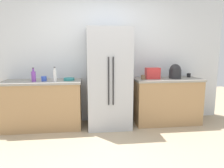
{
  "coord_description": "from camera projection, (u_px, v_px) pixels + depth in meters",
  "views": [
    {
      "loc": [
        -0.34,
        -2.61,
        1.48
      ],
      "look_at": [
        0.03,
        0.4,
        0.97
      ],
      "focal_mm": 33.68,
      "sensor_mm": 36.0,
      "label": 1
    }
  ],
  "objects": [
    {
      "name": "rice_cooker",
      "position": [
        175.0,
        72.0,
        4.17
      ],
      "size": [
        0.24,
        0.24,
        0.28
      ],
      "color": "#262628",
      "rests_on": "counter_right"
    },
    {
      "name": "cup_c",
      "position": [
        143.0,
        77.0,
        4.05
      ],
      "size": [
        0.08,
        0.08,
        0.08
      ],
      "primitive_type": "cylinder",
      "color": "brown",
      "rests_on": "counter_right"
    },
    {
      "name": "counter_left",
      "position": [
        43.0,
        104.0,
        3.94
      ],
      "size": [
        1.42,
        0.62,
        0.9
      ],
      "color": "tan",
      "rests_on": "ground_plane"
    },
    {
      "name": "bottle_b",
      "position": [
        34.0,
        76.0,
        3.74
      ],
      "size": [
        0.08,
        0.08,
        0.25
      ],
      "color": "purple",
      "rests_on": "counter_left"
    },
    {
      "name": "cup_b",
      "position": [
        44.0,
        79.0,
        3.81
      ],
      "size": [
        0.1,
        0.1,
        0.09
      ],
      "primitive_type": "cylinder",
      "color": "blue",
      "rests_on": "counter_left"
    },
    {
      "name": "kitchen_back_panel",
      "position": [
        102.0,
        51.0,
        4.27
      ],
      "size": [
        5.06,
        0.1,
        2.89
      ],
      "primitive_type": "cube",
      "color": "silver",
      "rests_on": "ground_plane"
    },
    {
      "name": "cup_a",
      "position": [
        189.0,
        75.0,
        4.34
      ],
      "size": [
        0.08,
        0.08,
        0.08
      ],
      "primitive_type": "cylinder",
      "color": "black",
      "rests_on": "counter_right"
    },
    {
      "name": "counter_right",
      "position": [
        166.0,
        101.0,
        4.24
      ],
      "size": [
        1.31,
        0.62,
        0.9
      ],
      "color": "tan",
      "rests_on": "ground_plane"
    },
    {
      "name": "bowl_a",
      "position": [
        69.0,
        79.0,
        3.91
      ],
      "size": [
        0.2,
        0.2,
        0.05
      ],
      "primitive_type": "cylinder",
      "color": "teal",
      "rests_on": "counter_left"
    },
    {
      "name": "toaster",
      "position": [
        153.0,
        73.0,
        4.11
      ],
      "size": [
        0.28,
        0.15,
        0.22
      ],
      "primitive_type": "cube",
      "color": "red",
      "rests_on": "counter_right"
    },
    {
      "name": "refrigerator",
      "position": [
        109.0,
        78.0,
        3.96
      ],
      "size": [
        0.81,
        0.7,
        1.86
      ],
      "color": "#B7BABF",
      "rests_on": "ground_plane"
    },
    {
      "name": "bottle_a",
      "position": [
        55.0,
        76.0,
        3.75
      ],
      "size": [
        0.06,
        0.06,
        0.26
      ],
      "color": "white",
      "rests_on": "counter_left"
    },
    {
      "name": "ground_plane",
      "position": [
        113.0,
        160.0,
        2.84
      ],
      "size": [
        10.12,
        10.12,
        0.0
      ],
      "primitive_type": "plane",
      "color": "tan"
    }
  ]
}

